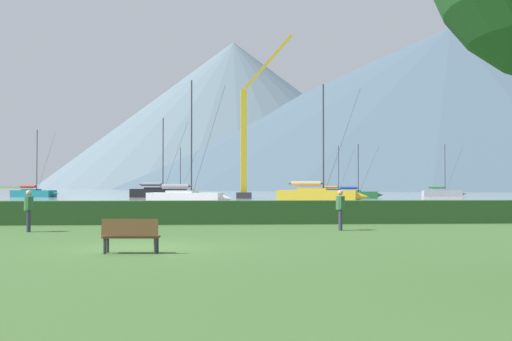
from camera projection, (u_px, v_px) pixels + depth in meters
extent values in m
plane|color=#3D602D|center=(144.00, 248.00, 18.37)|extent=(1000.00, 1000.00, 0.00)
cube|color=#8C9EA3|center=(209.00, 192.00, 155.08)|extent=(320.00, 246.00, 0.00)
cube|color=#284C23|center=(172.00, 212.00, 29.36)|extent=(80.00, 1.20, 1.10)
cube|color=#236B38|center=(177.00, 193.00, 102.95)|extent=(6.01, 2.29, 0.93)
cone|color=#236B38|center=(198.00, 193.00, 103.00)|extent=(1.05, 0.84, 0.79)
cube|color=#206032|center=(175.00, 191.00, 102.95)|extent=(2.26, 1.52, 0.59)
cylinder|color=#333338|center=(180.00, 170.00, 103.04)|extent=(0.12, 0.12, 7.45)
cylinder|color=#333338|center=(172.00, 187.00, 102.95)|extent=(2.67, 0.22, 0.10)
cylinder|color=orange|center=(172.00, 187.00, 102.95)|extent=(2.28, 0.47, 0.37)
cylinder|color=#333338|center=(189.00, 171.00, 103.06)|extent=(2.81, 0.15, 7.09)
cube|color=gold|center=(317.00, 196.00, 63.70)|extent=(8.41, 4.74, 1.25)
cone|color=gold|center=(362.00, 197.00, 62.77)|extent=(1.60, 1.39, 1.06)
cube|color=gold|center=(312.00, 192.00, 63.80)|extent=(3.36, 2.62, 0.80)
cylinder|color=#333338|center=(323.00, 140.00, 63.68)|extent=(0.16, 0.16, 11.46)
cylinder|color=#333338|center=(306.00, 184.00, 63.95)|extent=(3.49, 1.08, 0.14)
cylinder|color=tan|center=(306.00, 184.00, 63.95)|extent=(3.07, 1.29, 0.50)
cylinder|color=#333338|center=(342.00, 142.00, 63.29)|extent=(3.66, 1.03, 10.90)
cube|color=#9E9EA3|center=(442.00, 194.00, 94.58)|extent=(5.93, 2.71, 0.90)
cone|color=#9E9EA3|center=(464.00, 194.00, 94.33)|extent=(1.07, 0.89, 0.76)
cube|color=gray|center=(440.00, 191.00, 94.61)|extent=(2.29, 1.65, 0.57)
cylinder|color=#333338|center=(445.00, 169.00, 94.62)|extent=(0.11, 0.11, 7.49)
cylinder|color=#333338|center=(436.00, 187.00, 94.65)|extent=(2.56, 0.44, 0.10)
cylinder|color=#2D7542|center=(436.00, 187.00, 94.65)|extent=(2.22, 0.65, 0.36)
cylinder|color=#333338|center=(454.00, 170.00, 94.52)|extent=(2.70, 0.39, 7.12)
cube|color=black|center=(158.00, 193.00, 88.81)|extent=(8.03, 3.91, 1.21)
cone|color=black|center=(189.00, 193.00, 88.32)|extent=(1.48, 1.24, 1.03)
cube|color=black|center=(155.00, 190.00, 88.86)|extent=(3.13, 2.31, 0.77)
cylinder|color=#333338|center=(163.00, 155.00, 88.85)|extent=(0.15, 0.15, 10.73)
cylinder|color=#333338|center=(151.00, 184.00, 88.95)|extent=(3.43, 0.72, 0.13)
cylinder|color=gray|center=(151.00, 184.00, 88.95)|extent=(2.98, 0.98, 0.48)
cylinder|color=#333338|center=(175.00, 157.00, 88.65)|extent=(3.61, 0.66, 10.20)
cube|color=#19707A|center=(33.00, 194.00, 90.52)|extent=(6.71, 4.04, 1.00)
cone|color=#19707A|center=(55.00, 194.00, 89.61)|extent=(1.30, 1.14, 0.85)
cube|color=#16646E|center=(31.00, 191.00, 90.62)|extent=(2.72, 2.18, 0.64)
cylinder|color=#333338|center=(37.00, 162.00, 90.49)|extent=(0.13, 0.13, 9.26)
cylinder|color=#333338|center=(28.00, 186.00, 90.77)|extent=(2.75, 0.99, 0.11)
cylinder|color=red|center=(28.00, 186.00, 90.77)|extent=(2.43, 1.13, 0.40)
cylinder|color=#333338|center=(46.00, 163.00, 90.11)|extent=(2.88, 0.96, 8.80)
cube|color=navy|center=(336.00, 193.00, 103.00)|extent=(6.01, 3.62, 0.89)
cone|color=navy|center=(355.00, 193.00, 102.18)|extent=(1.16, 1.02, 0.76)
cube|color=#1B2449|center=(334.00, 191.00, 103.08)|extent=(2.43, 1.95, 0.57)
cylinder|color=#333338|center=(339.00, 169.00, 102.96)|extent=(0.11, 0.11, 7.80)
cylinder|color=#333338|center=(331.00, 187.00, 103.22)|extent=(2.46, 0.89, 0.10)
cylinder|color=orange|center=(331.00, 187.00, 103.22)|extent=(2.18, 1.01, 0.36)
cylinder|color=#333338|center=(347.00, 170.00, 102.62)|extent=(2.58, 0.86, 7.42)
cube|color=#236B38|center=(355.00, 195.00, 82.20)|extent=(5.92, 2.38, 0.91)
cone|color=#236B38|center=(380.00, 195.00, 82.18)|extent=(1.05, 0.84, 0.77)
cube|color=#206032|center=(352.00, 192.00, 82.21)|extent=(2.24, 1.54, 0.58)
cylinder|color=#333338|center=(358.00, 169.00, 82.27)|extent=(0.12, 0.12, 6.71)
cylinder|color=#333338|center=(348.00, 188.00, 82.23)|extent=(2.61, 0.28, 0.10)
cylinder|color=#2847A3|center=(348.00, 188.00, 82.23)|extent=(2.24, 0.52, 0.36)
cylinder|color=#333338|center=(369.00, 171.00, 82.26)|extent=(2.75, 0.21, 6.38)
cube|color=white|center=(185.00, 198.00, 58.16)|extent=(7.29, 4.11, 1.09)
cone|color=white|center=(226.00, 199.00, 57.35)|extent=(1.39, 1.20, 0.92)
cube|color=silver|center=(181.00, 194.00, 58.25)|extent=(2.91, 2.28, 0.69)
cylinder|color=#333338|center=(192.00, 139.00, 58.16)|extent=(0.14, 0.14, 11.04)
cylinder|color=#333338|center=(176.00, 186.00, 58.38)|extent=(3.03, 0.94, 0.12)
cylinder|color=gray|center=(176.00, 186.00, 58.38)|extent=(2.66, 1.12, 0.43)
cylinder|color=#333338|center=(208.00, 142.00, 57.82)|extent=(3.18, 0.90, 10.50)
cube|color=brown|center=(131.00, 237.00, 16.96)|extent=(1.55, 0.55, 0.06)
cube|color=brown|center=(130.00, 227.00, 16.78)|extent=(1.53, 0.23, 0.45)
cylinder|color=#333338|center=(157.00, 244.00, 17.11)|extent=(0.08, 0.08, 0.45)
cylinder|color=#333338|center=(108.00, 244.00, 17.12)|extent=(0.08, 0.08, 0.45)
cylinder|color=#333338|center=(155.00, 246.00, 16.78)|extent=(0.08, 0.08, 0.45)
cylinder|color=#333338|center=(105.00, 246.00, 16.79)|extent=(0.08, 0.08, 0.45)
cylinder|color=#2D3347|center=(28.00, 221.00, 24.48)|extent=(0.14, 0.14, 0.85)
cylinder|color=#2D3347|center=(29.00, 221.00, 24.66)|extent=(0.14, 0.14, 0.85)
cylinder|color=#33663D|center=(29.00, 203.00, 24.59)|extent=(0.36, 0.36, 0.55)
cylinder|color=#33663D|center=(28.00, 203.00, 24.35)|extent=(0.09, 0.09, 0.50)
cylinder|color=#33663D|center=(29.00, 203.00, 24.82)|extent=(0.09, 0.09, 0.50)
sphere|color=tan|center=(29.00, 193.00, 24.59)|extent=(0.22, 0.22, 0.22)
cylinder|color=#2D3347|center=(341.00, 220.00, 25.25)|extent=(0.14, 0.14, 0.85)
cylinder|color=#2D3347|center=(340.00, 220.00, 25.43)|extent=(0.14, 0.14, 0.85)
cylinder|color=#33663D|center=(340.00, 203.00, 25.36)|extent=(0.36, 0.36, 0.55)
cylinder|color=#33663D|center=(341.00, 202.00, 25.12)|extent=(0.09, 0.09, 0.50)
cylinder|color=#33663D|center=(340.00, 202.00, 25.60)|extent=(0.09, 0.09, 0.50)
sphere|color=tan|center=(340.00, 193.00, 25.37)|extent=(0.22, 0.22, 0.22)
cube|color=#333338|center=(244.00, 195.00, 82.22)|extent=(2.00, 2.00, 0.80)
cube|color=gold|center=(244.00, 141.00, 82.38)|extent=(0.80, 0.80, 13.59)
cube|color=gold|center=(268.00, 62.00, 82.80)|extent=(6.68, 0.36, 7.66)
cone|color=#425666|center=(451.00, 107.00, 310.79)|extent=(347.75, 347.75, 80.80)
cone|color=slate|center=(233.00, 115.00, 308.24)|extent=(187.21, 187.21, 72.50)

